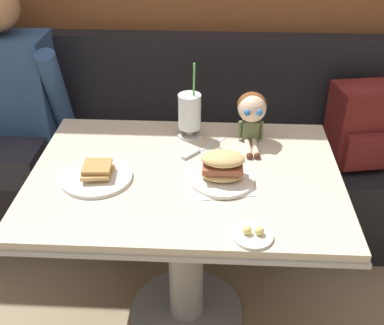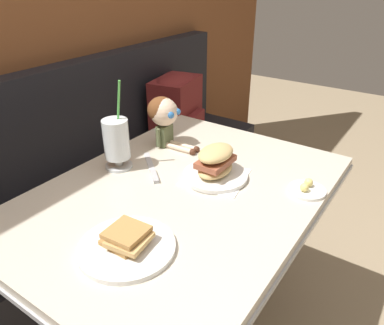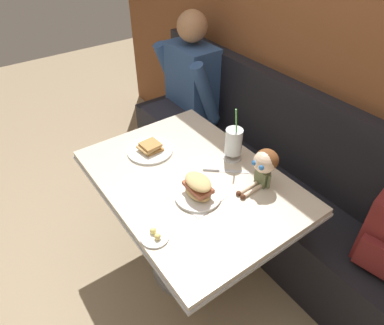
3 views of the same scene
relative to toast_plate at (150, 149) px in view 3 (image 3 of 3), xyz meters
The scene contains 11 objects.
ground_plane 0.82m from the toast_plate, 22.46° to the right, with size 8.00×8.00×0.00m, color #998466.
wood_panel_wall 1.07m from the toast_plate, 71.68° to the left, with size 4.40×0.08×2.40m, color brown.
booth_bench 0.86m from the toast_plate, 65.86° to the left, with size 2.60×0.48×1.00m.
diner_table 0.38m from the toast_plate, ahead, with size 1.11×0.81×0.74m.
toast_plate is the anchor object (origin of this frame).
milkshake_glass 0.45m from the toast_plate, 47.06° to the left, with size 0.10×0.10×0.32m.
sandwich_plate 0.44m from the toast_plate, ahead, with size 0.24×0.24×0.12m.
butter_saucer 0.60m from the toast_plate, 28.28° to the right, with size 0.12×0.12×0.04m.
butter_knife 0.40m from the toast_plate, 30.26° to the left, with size 0.17×0.19×0.01m.
seated_doll 0.64m from the toast_plate, 29.31° to the left, with size 0.12×0.22×0.20m.
diner_patron 0.84m from the toast_plate, 130.72° to the left, with size 0.55×0.48×0.81m.
Camera 3 is at (1.05, -0.56, 1.87)m, focal length 32.06 mm.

